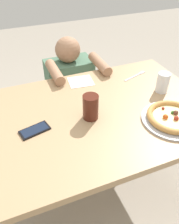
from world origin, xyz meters
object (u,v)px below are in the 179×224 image
at_px(water_cup_clear, 163,82).
at_px(fork, 136,76).
at_px(pizza_near, 173,118).
at_px(cell_phone, 35,130).
at_px(drink_cup_colored, 91,107).
at_px(diner_seated, 71,94).

height_order(water_cup_clear, fork, water_cup_clear).
xyz_separation_m(pizza_near, cell_phone, (-0.70, 0.19, -0.02)).
height_order(drink_cup_colored, water_cup_clear, drink_cup_colored).
bearing_deg(fork, diner_seated, 130.18).
bearing_deg(fork, cell_phone, -158.82).
bearing_deg(cell_phone, pizza_near, -15.54).
relative_size(cell_phone, diner_seated, 0.18).
xyz_separation_m(pizza_near, fork, (0.07, 0.49, -0.02)).
distance_m(water_cup_clear, cell_phone, 0.82).
bearing_deg(diner_seated, water_cup_clear, -58.35).
relative_size(drink_cup_colored, diner_seated, 0.15).
relative_size(pizza_near, cell_phone, 2.00).
height_order(drink_cup_colored, cell_phone, drink_cup_colored).
height_order(drink_cup_colored, diner_seated, diner_seated).
xyz_separation_m(drink_cup_colored, water_cup_clear, (0.51, 0.07, -0.00)).
height_order(pizza_near, fork, pizza_near).
bearing_deg(water_cup_clear, fork, 101.18).
bearing_deg(drink_cup_colored, fork, 33.14).
bearing_deg(fork, drink_cup_colored, -146.86).
xyz_separation_m(drink_cup_colored, cell_phone, (-0.30, 0.01, -0.06)).
distance_m(pizza_near, diner_seated, 1.02).
bearing_deg(cell_phone, water_cup_clear, 4.80).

